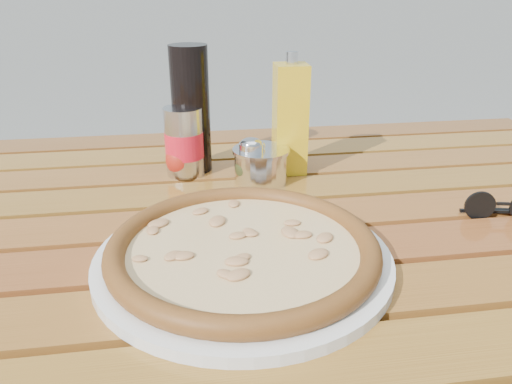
{
  "coord_description": "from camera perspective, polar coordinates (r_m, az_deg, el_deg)",
  "views": [
    {
      "loc": [
        -0.1,
        -0.65,
        1.07
      ],
      "look_at": [
        0.0,
        0.02,
        0.78
      ],
      "focal_mm": 35.0,
      "sensor_mm": 36.0,
      "label": 1
    }
  ],
  "objects": [
    {
      "name": "table",
      "position": [
        0.77,
        0.23,
        -7.84
      ],
      "size": [
        1.4,
        0.9,
        0.75
      ],
      "color": "#361F0C",
      "rests_on": "ground"
    },
    {
      "name": "plate",
      "position": [
        0.61,
        -1.47,
        -7.64
      ],
      "size": [
        0.43,
        0.43,
        0.01
      ],
      "primitive_type": "cylinder",
      "rotation": [
        0.0,
        0.0,
        -0.21
      ],
      "color": "silver",
      "rests_on": "table"
    },
    {
      "name": "pizza",
      "position": [
        0.61,
        -1.49,
        -6.37
      ],
      "size": [
        0.41,
        0.41,
        0.03
      ],
      "rotation": [
        0.0,
        0.0,
        -0.27
      ],
      "color": "#F6E4B0",
      "rests_on": "plate"
    },
    {
      "name": "pepper_shaker",
      "position": [
        0.88,
        -8.58,
        4.21
      ],
      "size": [
        0.07,
        0.07,
        0.08
      ],
      "rotation": [
        0.0,
        0.0,
        0.27
      ],
      "color": "red",
      "rests_on": "table"
    },
    {
      "name": "oregano_shaker",
      "position": [
        0.83,
        -0.56,
        3.38
      ],
      "size": [
        0.07,
        0.07,
        0.08
      ],
      "rotation": [
        0.0,
        0.0,
        0.34
      ],
      "color": "#363B17",
      "rests_on": "table"
    },
    {
      "name": "dark_bottle",
      "position": [
        0.89,
        -7.45,
        9.29
      ],
      "size": [
        0.07,
        0.07,
        0.22
      ],
      "primitive_type": "cylinder",
      "rotation": [
        0.0,
        0.0,
        -0.13
      ],
      "color": "black",
      "rests_on": "table"
    },
    {
      "name": "soda_can",
      "position": [
        0.88,
        -8.2,
        5.63
      ],
      "size": [
        0.08,
        0.08,
        0.12
      ],
      "rotation": [
        0.0,
        0.0,
        -0.23
      ],
      "color": "silver",
      "rests_on": "table"
    },
    {
      "name": "olive_oil_cruet",
      "position": [
        0.88,
        3.92,
        8.35
      ],
      "size": [
        0.06,
        0.06,
        0.21
      ],
      "rotation": [
        0.0,
        0.0,
        -0.02
      ],
      "color": "gold",
      "rests_on": "table"
    },
    {
      "name": "parmesan_tin",
      "position": [
        0.84,
        0.57,
        3.12
      ],
      "size": [
        0.12,
        0.12,
        0.07
      ],
      "rotation": [
        0.0,
        0.0,
        -0.35
      ],
      "color": "silver",
      "rests_on": "table"
    },
    {
      "name": "sunglasses",
      "position": [
        0.81,
        26.25,
        -1.55
      ],
      "size": [
        0.11,
        0.04,
        0.04
      ],
      "rotation": [
        0.0,
        0.0,
        -0.22
      ],
      "color": "black",
      "rests_on": "table"
    }
  ]
}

